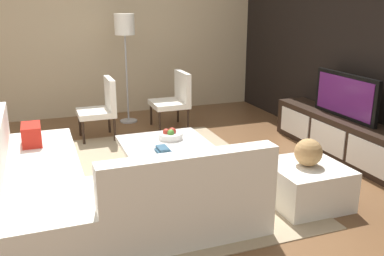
{
  "coord_description": "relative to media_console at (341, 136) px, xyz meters",
  "views": [
    {
      "loc": [
        4.15,
        -1.19,
        1.91
      ],
      "look_at": [
        -0.07,
        0.38,
        0.55
      ],
      "focal_mm": 39.47,
      "sensor_mm": 36.0,
      "label": 1
    }
  ],
  "objects": [
    {
      "name": "coffee_table",
      "position": [
        -0.1,
        -2.3,
        -0.05
      ],
      "size": [
        1.07,
        0.96,
        0.38
      ],
      "color": "black",
      "rests_on": "ground"
    },
    {
      "name": "accent_chair_near",
      "position": [
        -1.78,
        -2.74,
        0.24
      ],
      "size": [
        0.52,
        0.51,
        0.87
      ],
      "rotation": [
        0.0,
        0.0,
        -0.12
      ],
      "color": "black",
      "rests_on": "ground"
    },
    {
      "name": "area_rug",
      "position": [
        -0.1,
        -2.4,
        -0.24
      ],
      "size": [
        3.32,
        2.45,
        0.01
      ],
      "primitive_type": "cube",
      "color": "tan",
      "rests_on": "ground"
    },
    {
      "name": "side_wall_left",
      "position": [
        -3.2,
        -2.2,
        1.15
      ],
      "size": [
        0.12,
        5.2,
        2.8
      ],
      "primitive_type": "cube",
      "color": "#C6B28E",
      "rests_on": "ground"
    },
    {
      "name": "television",
      "position": [
        -0.0,
        0.0,
        0.53
      ],
      "size": [
        1.1,
        0.06,
        0.56
      ],
      "color": "black",
      "rests_on": "media_console"
    },
    {
      "name": "book_stack",
      "position": [
        0.12,
        -2.41,
        0.16
      ],
      "size": [
        0.19,
        0.15,
        0.06
      ],
      "color": "#2D516B",
      "rests_on": "coffee_table"
    },
    {
      "name": "decorative_ball",
      "position": [
        1.01,
        -1.23,
        0.28
      ],
      "size": [
        0.27,
        0.27,
        0.27
      ],
      "primitive_type": "sphere",
      "color": "#AD8451",
      "rests_on": "ottoman"
    },
    {
      "name": "sectional_couch",
      "position": [
        0.51,
        -3.3,
        0.03
      ],
      "size": [
        2.45,
        2.3,
        0.8
      ],
      "color": "white",
      "rests_on": "ground"
    },
    {
      "name": "media_console",
      "position": [
        0.0,
        0.0,
        0.0
      ],
      "size": [
        2.35,
        0.45,
        0.5
      ],
      "color": "black",
      "rests_on": "ground"
    },
    {
      "name": "feature_wall_back",
      "position": [
        -0.0,
        0.3,
        1.15
      ],
      "size": [
        6.4,
        0.12,
        2.8
      ],
      "primitive_type": "cube",
      "color": "black",
      "rests_on": "ground"
    },
    {
      "name": "floor_lamp",
      "position": [
        -2.5,
        -2.23,
        1.2
      ],
      "size": [
        0.31,
        0.31,
        1.73
      ],
      "color": "#A5A5AA",
      "rests_on": "ground"
    },
    {
      "name": "accent_chair_far",
      "position": [
        -1.95,
        -1.6,
        0.24
      ],
      "size": [
        0.57,
        0.53,
        0.87
      ],
      "rotation": [
        0.0,
        0.0,
        0.03
      ],
      "color": "black",
      "rests_on": "ground"
    },
    {
      "name": "fruit_bowl",
      "position": [
        -0.28,
        -2.2,
        0.18
      ],
      "size": [
        0.28,
        0.28,
        0.13
      ],
      "color": "silver",
      "rests_on": "coffee_table"
    },
    {
      "name": "ground_plane",
      "position": [
        -0.0,
        -2.4,
        -0.25
      ],
      "size": [
        14.0,
        14.0,
        0.0
      ],
      "primitive_type": "plane",
      "color": "brown"
    },
    {
      "name": "ottoman",
      "position": [
        1.01,
        -1.23,
        -0.05
      ],
      "size": [
        0.7,
        0.7,
        0.4
      ],
      "primitive_type": "cube",
      "color": "white",
      "rests_on": "ground"
    }
  ]
}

